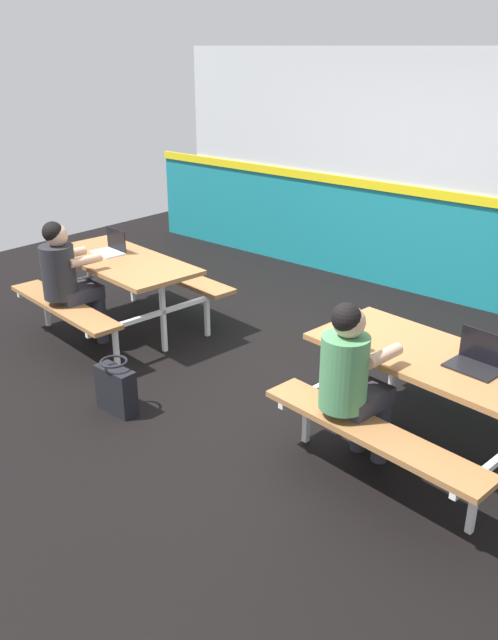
% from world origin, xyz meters
% --- Properties ---
extents(ground_plane, '(10.00, 10.00, 0.02)m').
position_xyz_m(ground_plane, '(0.00, 0.00, -0.01)').
color(ground_plane, black).
extents(accent_backdrop, '(8.00, 0.14, 2.60)m').
position_xyz_m(accent_backdrop, '(0.00, 2.74, 1.25)').
color(accent_backdrop, teal).
rests_on(accent_backdrop, ground).
extents(picnic_table_left, '(1.73, 1.72, 0.74)m').
position_xyz_m(picnic_table_left, '(-1.60, -0.13, 0.57)').
color(picnic_table_left, '#9E6B3D').
rests_on(picnic_table_left, ground).
extents(picnic_table_right, '(1.73, 1.72, 0.74)m').
position_xyz_m(picnic_table_right, '(1.60, -0.14, 0.57)').
color(picnic_table_right, '#9E6B3D').
rests_on(picnic_table_right, ground).
extents(student_nearer, '(0.39, 0.54, 1.21)m').
position_xyz_m(student_nearer, '(-1.68, -0.68, 0.71)').
color(student_nearer, '#2D2D38').
rests_on(student_nearer, ground).
extents(student_further, '(0.39, 0.54, 1.21)m').
position_xyz_m(student_further, '(1.30, -0.67, 0.71)').
color(student_further, '#2D2D38').
rests_on(student_further, ground).
extents(laptop_silver, '(0.34, 0.26, 0.22)m').
position_xyz_m(laptop_silver, '(-1.83, -0.07, 0.79)').
color(laptop_silver, silver).
rests_on(laptop_silver, picnic_table_left).
extents(laptop_dark, '(0.34, 0.26, 0.22)m').
position_xyz_m(laptop_dark, '(1.87, -0.13, 0.79)').
color(laptop_dark, black).
rests_on(laptop_dark, picnic_table_right).
extents(tote_bag_bright, '(0.34, 0.21, 0.43)m').
position_xyz_m(tote_bag_bright, '(-0.45, -1.17, 0.19)').
color(tote_bag_bright, black).
rests_on(tote_bag_bright, ground).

